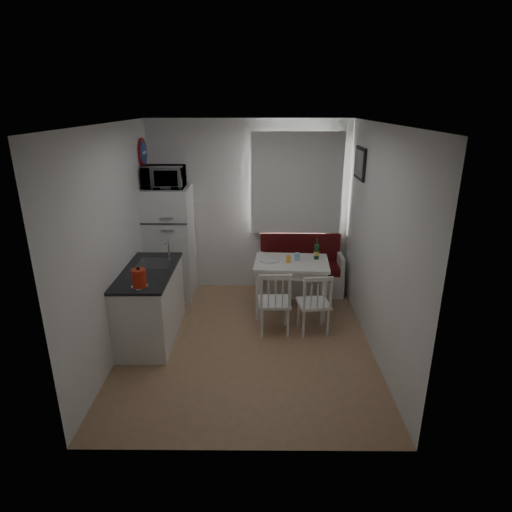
% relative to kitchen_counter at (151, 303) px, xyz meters
% --- Properties ---
extents(floor, '(3.00, 3.50, 0.02)m').
position_rel_kitchen_counter_xyz_m(floor, '(1.20, -0.16, -0.46)').
color(floor, '#95784F').
rests_on(floor, ground).
extents(ceiling, '(3.00, 3.50, 0.02)m').
position_rel_kitchen_counter_xyz_m(ceiling, '(1.20, -0.16, 2.14)').
color(ceiling, white).
rests_on(ceiling, wall_back).
extents(wall_back, '(3.00, 0.02, 2.60)m').
position_rel_kitchen_counter_xyz_m(wall_back, '(1.20, 1.59, 0.84)').
color(wall_back, white).
rests_on(wall_back, floor).
extents(wall_front, '(3.00, 0.02, 2.60)m').
position_rel_kitchen_counter_xyz_m(wall_front, '(1.20, -1.91, 0.84)').
color(wall_front, white).
rests_on(wall_front, floor).
extents(wall_left, '(0.02, 3.50, 2.60)m').
position_rel_kitchen_counter_xyz_m(wall_left, '(-0.30, -0.16, 0.84)').
color(wall_left, white).
rests_on(wall_left, floor).
extents(wall_right, '(0.02, 3.50, 2.60)m').
position_rel_kitchen_counter_xyz_m(wall_right, '(2.70, -0.16, 0.84)').
color(wall_right, white).
rests_on(wall_right, floor).
extents(window, '(1.22, 0.06, 1.47)m').
position_rel_kitchen_counter_xyz_m(window, '(1.90, 1.56, 1.17)').
color(window, white).
rests_on(window, wall_back).
extents(curtain, '(1.35, 0.02, 1.50)m').
position_rel_kitchen_counter_xyz_m(curtain, '(1.90, 1.49, 1.22)').
color(curtain, white).
rests_on(curtain, wall_back).
extents(kitchen_counter, '(0.62, 1.32, 1.16)m').
position_rel_kitchen_counter_xyz_m(kitchen_counter, '(0.00, 0.00, 0.00)').
color(kitchen_counter, white).
rests_on(kitchen_counter, floor).
extents(wall_sign, '(0.03, 0.40, 0.40)m').
position_rel_kitchen_counter_xyz_m(wall_sign, '(-0.27, 1.29, 1.69)').
color(wall_sign, navy).
rests_on(wall_sign, wall_left).
extents(picture_frame, '(0.04, 0.52, 0.42)m').
position_rel_kitchen_counter_xyz_m(picture_frame, '(2.67, 0.94, 1.59)').
color(picture_frame, black).
rests_on(picture_frame, wall_right).
extents(bench, '(1.29, 0.49, 0.92)m').
position_rel_kitchen_counter_xyz_m(bench, '(1.98, 1.35, -0.15)').
color(bench, white).
rests_on(bench, floor).
extents(dining_table, '(1.05, 0.77, 0.75)m').
position_rel_kitchen_counter_xyz_m(dining_table, '(1.79, 0.70, 0.21)').
color(dining_table, white).
rests_on(dining_table, floor).
extents(chair_left, '(0.42, 0.40, 0.46)m').
position_rel_kitchen_counter_xyz_m(chair_left, '(1.54, 0.05, 0.08)').
color(chair_left, white).
rests_on(chair_left, floor).
extents(chair_right, '(0.43, 0.42, 0.44)m').
position_rel_kitchen_counter_xyz_m(chair_right, '(2.04, 0.05, 0.05)').
color(chair_right, white).
rests_on(chair_right, floor).
extents(fridge, '(0.67, 0.67, 1.67)m').
position_rel_kitchen_counter_xyz_m(fridge, '(0.02, 1.24, 0.38)').
color(fridge, white).
rests_on(fridge, floor).
extents(microwave, '(0.55, 0.38, 0.31)m').
position_rel_kitchen_counter_xyz_m(microwave, '(0.02, 1.19, 1.37)').
color(microwave, white).
rests_on(microwave, fridge).
extents(kettle, '(0.18, 0.18, 0.24)m').
position_rel_kitchen_counter_xyz_m(kettle, '(0.05, -0.54, 0.57)').
color(kettle, red).
rests_on(kettle, kitchen_counter).
extents(wine_bottle, '(0.07, 0.07, 0.29)m').
position_rel_kitchen_counter_xyz_m(wine_bottle, '(2.14, 0.80, 0.44)').
color(wine_bottle, '#133C1D').
rests_on(wine_bottle, dining_table).
extents(drinking_glass_orange, '(0.06, 0.06, 0.10)m').
position_rel_kitchen_counter_xyz_m(drinking_glass_orange, '(1.74, 0.65, 0.35)').
color(drinking_glass_orange, '#FFA52A').
rests_on(drinking_glass_orange, dining_table).
extents(drinking_glass_blue, '(0.06, 0.06, 0.11)m').
position_rel_kitchen_counter_xyz_m(drinking_glass_blue, '(1.87, 0.75, 0.35)').
color(drinking_glass_blue, '#88C9E7').
rests_on(drinking_glass_blue, dining_table).
extents(plate, '(0.26, 0.26, 0.02)m').
position_rel_kitchen_counter_xyz_m(plate, '(1.49, 0.72, 0.31)').
color(plate, white).
rests_on(plate, dining_table).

